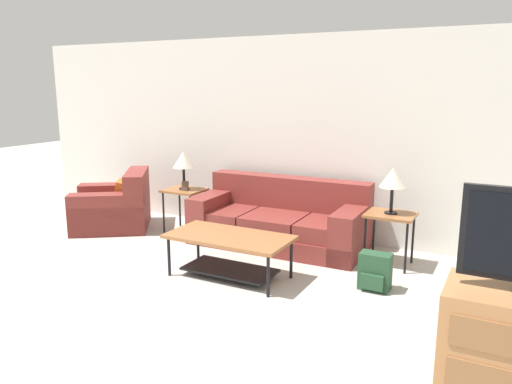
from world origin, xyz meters
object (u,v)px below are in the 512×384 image
(side_table_left, at_px, (184,194))
(side_table_right, at_px, (390,219))
(couch, at_px, (280,222))
(table_lamp_right, at_px, (393,179))
(armchair, at_px, (115,208))
(backpack, at_px, (375,272))
(table_lamp_left, at_px, (183,161))
(coffee_table, at_px, (230,246))

(side_table_left, relative_size, side_table_right, 1.00)
(couch, bearing_deg, table_lamp_right, -3.73)
(armchair, distance_m, backpack, 3.84)
(backpack, bearing_deg, table_lamp_right, 93.32)
(side_table_right, xyz_separation_m, backpack, (0.04, -0.75, -0.35))
(table_lamp_left, bearing_deg, couch, 3.73)
(armchair, height_order, table_lamp_left, table_lamp_left)
(side_table_left, xyz_separation_m, side_table_right, (2.77, 0.00, 0.00))
(couch, relative_size, table_lamp_left, 4.25)
(couch, bearing_deg, side_table_left, -176.27)
(side_table_left, distance_m, table_lamp_right, 2.81)
(couch, relative_size, backpack, 5.84)
(armchair, relative_size, backpack, 3.66)
(side_table_left, distance_m, table_lamp_left, 0.46)
(coffee_table, relative_size, table_lamp_right, 2.52)
(table_lamp_left, distance_m, table_lamp_right, 2.77)
(couch, bearing_deg, side_table_right, -3.73)
(coffee_table, distance_m, table_lamp_right, 1.90)
(armchair, distance_m, table_lamp_right, 3.84)
(couch, bearing_deg, armchair, -170.69)
(side_table_right, height_order, backpack, side_table_right)
(armchair, relative_size, side_table_right, 2.29)
(armchair, bearing_deg, coffee_table, -19.41)
(side_table_left, height_order, side_table_right, same)
(armchair, height_order, table_lamp_right, table_lamp_right)
(coffee_table, xyz_separation_m, side_table_left, (-1.39, 1.14, 0.19))
(couch, xyz_separation_m, coffee_table, (0.00, -1.23, 0.04))
(couch, relative_size, armchair, 1.59)
(coffee_table, bearing_deg, table_lamp_right, 39.39)
(couch, bearing_deg, backpack, -30.54)
(table_lamp_right, bearing_deg, table_lamp_left, 180.00)
(couch, xyz_separation_m, armchair, (-2.38, -0.39, -0.01))
(table_lamp_left, bearing_deg, coffee_table, -39.29)
(side_table_left, relative_size, backpack, 1.60)
(table_lamp_right, distance_m, backpack, 1.10)
(backpack, bearing_deg, side_table_right, 93.32)
(coffee_table, bearing_deg, couch, 90.16)
(table_lamp_left, distance_m, backpack, 3.03)
(couch, bearing_deg, table_lamp_left, -176.27)
(armchair, relative_size, coffee_table, 1.06)
(couch, distance_m, backpack, 1.67)
(couch, bearing_deg, coffee_table, -89.84)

